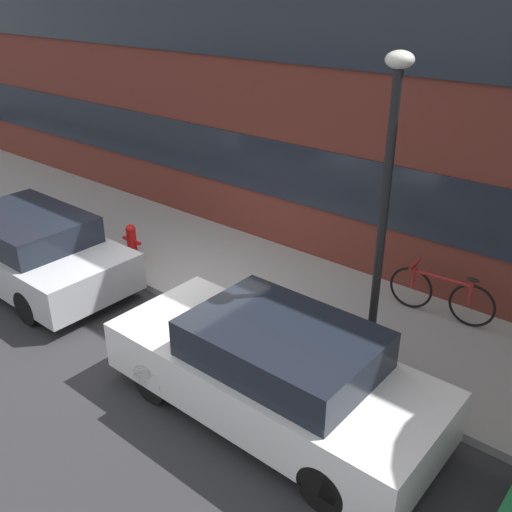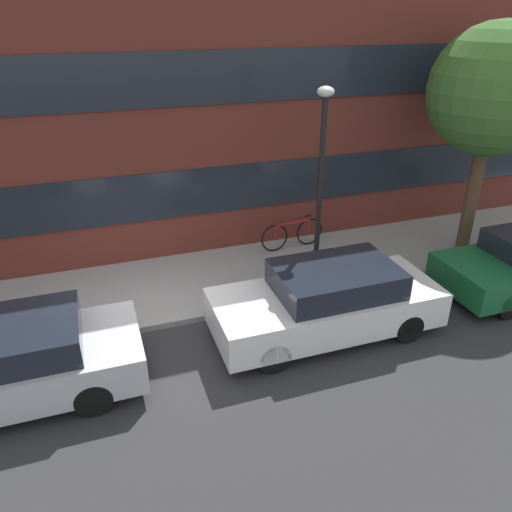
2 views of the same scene
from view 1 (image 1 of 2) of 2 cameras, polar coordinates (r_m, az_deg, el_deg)
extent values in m
plane|color=#2B2B2D|center=(9.79, -8.77, -4.46)|extent=(56.00, 56.00, 0.00)
cube|color=gray|center=(10.60, -3.17, -1.26)|extent=(28.00, 2.81, 0.13)
cube|color=maroon|center=(10.92, 3.37, 19.97)|extent=(28.00, 0.90, 7.55)
cube|color=#1E232D|center=(10.98, 1.59, 8.76)|extent=(25.76, 0.04, 1.10)
cube|color=#1E232D|center=(10.51, 1.77, 21.84)|extent=(25.76, 0.04, 1.10)
cube|color=#B2B5BA|center=(10.93, -21.98, 0.36)|extent=(4.36, 1.78, 0.64)
cube|color=black|center=(10.57, -21.99, 2.75)|extent=(2.27, 1.56, 0.45)
cylinder|color=black|center=(12.47, -21.75, 2.27)|extent=(0.57, 0.18, 0.57)
cylinder|color=black|center=(9.63, -21.79, -4.76)|extent=(0.57, 0.18, 0.57)
cylinder|color=black|center=(10.33, -14.23, -1.46)|extent=(0.57, 0.18, 0.57)
cube|color=silver|center=(7.09, 1.45, -12.04)|extent=(4.20, 1.71, 0.66)
cube|color=black|center=(6.67, 2.65, -8.79)|extent=(2.19, 1.51, 0.47)
cylinder|color=black|center=(7.55, -10.27, -12.26)|extent=(0.56, 0.18, 0.56)
cylinder|color=black|center=(8.40, -2.30, -7.45)|extent=(0.56, 0.18, 0.56)
cylinder|color=black|center=(6.25, 6.79, -21.92)|extent=(0.56, 0.18, 0.56)
cylinder|color=black|center=(7.25, 13.74, -14.53)|extent=(0.56, 0.18, 0.56)
cylinder|color=red|center=(11.16, -12.18, 0.08)|extent=(0.26, 0.26, 0.04)
cylinder|color=red|center=(11.05, -12.30, 1.30)|extent=(0.18, 0.18, 0.48)
sphere|color=red|center=(10.94, -12.44, 2.63)|extent=(0.19, 0.19, 0.19)
cylinder|color=red|center=(11.15, -12.85, 1.75)|extent=(0.15, 0.07, 0.07)
cylinder|color=red|center=(10.91, -11.79, 1.31)|extent=(0.15, 0.07, 0.07)
torus|color=black|center=(9.42, 15.22, -3.07)|extent=(0.70, 0.09, 0.70)
torus|color=black|center=(9.20, 20.77, -4.66)|extent=(0.70, 0.09, 0.70)
cylinder|color=maroon|center=(9.16, 18.23, -2.15)|extent=(0.91, 0.13, 0.06)
cylinder|color=maroon|center=(9.12, 20.68, -3.50)|extent=(0.06, 0.06, 0.40)
cylinder|color=maroon|center=(9.32, 15.47, -2.03)|extent=(0.06, 0.06, 0.40)
ellipsoid|color=black|center=(9.01, 20.90, -2.24)|extent=(0.21, 0.10, 0.05)
cylinder|color=maroon|center=(9.22, 15.64, -0.78)|extent=(0.08, 0.44, 0.05)
cylinder|color=black|center=(7.19, 12.44, 2.16)|extent=(0.11, 0.11, 3.90)
ellipsoid|color=silver|center=(6.66, 14.19, 18.51)|extent=(0.32, 0.32, 0.20)
camera|label=2|loc=(7.66, -73.62, 13.06)|focal=35.00mm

